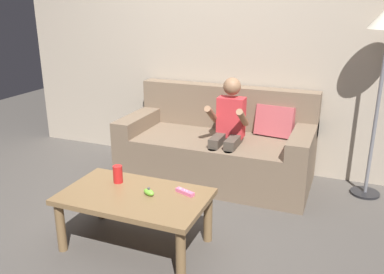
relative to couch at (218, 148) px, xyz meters
The scene contains 8 objects.
ground_plane 1.16m from the couch, 99.36° to the right, with size 8.43×8.43×0.00m, color #4C4742.
wall_back 1.05m from the couch, 115.07° to the left, with size 4.22×0.05×2.50m, color #B2A38E.
couch is the anchor object (origin of this frame).
person_seated_on_couch 0.35m from the couch, 51.92° to the right, with size 0.33×0.40×0.97m.
coffee_table 1.29m from the couch, 96.79° to the right, with size 0.96×0.57×0.38m.
game_remote_pink_near_edge 1.17m from the couch, 82.54° to the right, with size 0.14×0.08×0.03m.
nunchuk_lime 1.26m from the couch, 92.69° to the right, with size 0.10×0.08×0.05m.
soda_can 1.22m from the couch, 106.69° to the right, with size 0.07×0.07×0.12m, color red.
Camera 1 is at (1.27, -2.24, 1.57)m, focal length 37.92 mm.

